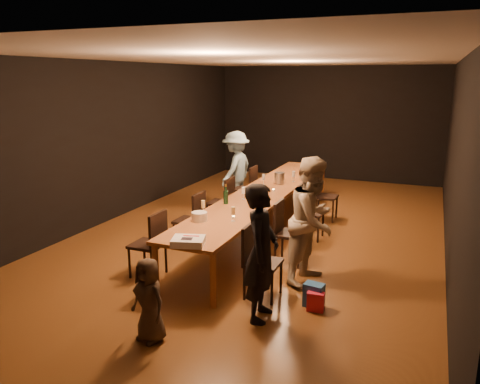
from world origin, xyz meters
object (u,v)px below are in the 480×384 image
at_px(chair_right_3, 326,196).
at_px(chair_left_2, 220,202).
at_px(chair_left_3, 245,188).
at_px(woman_tan, 313,220).
at_px(ice_bucket, 279,178).
at_px(chair_left_1, 189,220).
at_px(child, 149,300).
at_px(champagne_bottle, 226,194).
at_px(table, 264,194).
at_px(plate_stack, 199,216).
at_px(chair_right_2, 311,212).
at_px(chair_right_0, 263,262).
at_px(chair_right_1, 291,233).
at_px(man_blue, 236,169).
at_px(birthday_cake, 188,241).
at_px(woman_birthday, 261,253).
at_px(chair_left_0, 147,244).

xyz_separation_m(chair_right_3, chair_left_2, (-1.70, -1.20, 0.00)).
height_order(chair_right_3, chair_left_2, same).
distance_m(chair_left_3, woman_tan, 3.62).
bearing_deg(ice_bucket, chair_left_1, -115.63).
xyz_separation_m(chair_left_2, child, (0.95, -3.80, -0.01)).
bearing_deg(champagne_bottle, chair_left_2, 119.30).
height_order(table, plate_stack, plate_stack).
bearing_deg(chair_left_3, chair_right_2, -125.22).
relative_size(chair_right_0, champagne_bottle, 2.94).
height_order(chair_left_2, chair_left_3, same).
relative_size(chair_right_1, chair_right_2, 1.00).
relative_size(chair_right_1, chair_left_1, 1.00).
height_order(chair_right_2, man_blue, man_blue).
relative_size(chair_left_1, chair_left_3, 1.00).
height_order(chair_right_1, birthday_cake, chair_right_1).
bearing_deg(woman_birthday, chair_right_2, -4.36).
bearing_deg(chair_left_3, woman_birthday, -155.68).
distance_m(chair_right_1, chair_left_1, 1.70).
bearing_deg(chair_right_3, child, -8.59).
distance_m(chair_right_2, ice_bucket, 1.12).
relative_size(chair_right_2, woman_birthday, 0.59).
distance_m(chair_right_3, chair_left_3, 1.70).
height_order(chair_left_1, champagne_bottle, champagne_bottle).
bearing_deg(chair_left_3, birthday_cake, -167.27).
bearing_deg(chair_left_1, chair_right_3, -35.31).
bearing_deg(plate_stack, table, 82.92).
relative_size(man_blue, child, 1.77).
distance_m(chair_right_1, chair_right_3, 2.40).
height_order(chair_right_2, woman_tan, woman_tan).
xyz_separation_m(chair_left_2, chair_left_3, (0.00, 1.20, 0.00)).
bearing_deg(woman_birthday, chair_right_3, -5.26).
xyz_separation_m(chair_right_3, woman_birthday, (0.16, -4.11, 0.33)).
bearing_deg(woman_tan, chair_left_2, 64.62).
bearing_deg(woman_birthday, chair_left_2, 25.09).
distance_m(man_blue, champagne_bottle, 2.62).
bearing_deg(champagne_bottle, chair_right_1, -8.98).
bearing_deg(chair_right_2, plate_stack, -28.91).
bearing_deg(chair_left_1, plate_stack, -142.49).
xyz_separation_m(chair_left_1, man_blue, (-0.30, 2.64, 0.34)).
bearing_deg(table, chair_right_1, -54.69).
bearing_deg(table, man_blue, 128.54).
bearing_deg(chair_right_1, chair_right_2, 180.00).
bearing_deg(chair_left_0, chair_left_2, 0.00).
distance_m(woman_birthday, woman_tan, 1.25).
relative_size(chair_right_1, chair_left_0, 1.00).
height_order(man_blue, ice_bucket, man_blue).
height_order(chair_right_0, chair_left_3, same).
distance_m(chair_right_2, chair_left_2, 1.70).
bearing_deg(chair_right_2, woman_tan, 14.62).
bearing_deg(woman_tan, chair_left_1, 90.00).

